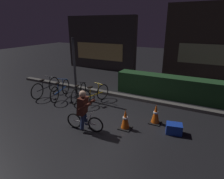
{
  "coord_description": "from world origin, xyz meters",
  "views": [
    {
      "loc": [
        2.92,
        -4.68,
        3.0
      ],
      "look_at": [
        0.2,
        0.6,
        0.9
      ],
      "focal_mm": 29.88,
      "sensor_mm": 36.0,
      "label": 1
    }
  ],
  "objects_px": {
    "traffic_cone_far": "(156,114)",
    "blue_crate": "(174,129)",
    "parked_bike_leftmost": "(46,87)",
    "parked_bike_center_left": "(79,92)",
    "traffic_cone_near": "(125,119)",
    "street_post": "(75,69)",
    "parked_bike_center_right": "(94,95)",
    "parked_bike_left_mid": "(60,90)",
    "cyclist": "(84,110)"
  },
  "relations": [
    {
      "from": "parked_bike_center_left",
      "to": "blue_crate",
      "type": "xyz_separation_m",
      "value": [
        3.95,
        -0.79,
        -0.17
      ]
    },
    {
      "from": "street_post",
      "to": "parked_bike_left_mid",
      "type": "height_order",
      "value": "street_post"
    },
    {
      "from": "blue_crate",
      "to": "parked_bike_center_right",
      "type": "bearing_deg",
      "value": 166.03
    },
    {
      "from": "traffic_cone_near",
      "to": "traffic_cone_far",
      "type": "relative_size",
      "value": 0.96
    },
    {
      "from": "blue_crate",
      "to": "parked_bike_leftmost",
      "type": "bearing_deg",
      "value": 174.12
    },
    {
      "from": "street_post",
      "to": "parked_bike_leftmost",
      "type": "height_order",
      "value": "street_post"
    },
    {
      "from": "street_post",
      "to": "parked_bike_leftmost",
      "type": "bearing_deg",
      "value": -166.8
    },
    {
      "from": "parked_bike_center_left",
      "to": "traffic_cone_far",
      "type": "xyz_separation_m",
      "value": [
        3.32,
        -0.45,
        -0.01
      ]
    },
    {
      "from": "traffic_cone_near",
      "to": "traffic_cone_far",
      "type": "xyz_separation_m",
      "value": [
        0.72,
        0.74,
        0.01
      ]
    },
    {
      "from": "parked_bike_leftmost",
      "to": "cyclist",
      "type": "relative_size",
      "value": 1.39
    },
    {
      "from": "parked_bike_center_left",
      "to": "traffic_cone_far",
      "type": "distance_m",
      "value": 3.35
    },
    {
      "from": "parked_bike_left_mid",
      "to": "parked_bike_center_left",
      "type": "relative_size",
      "value": 1.09
    },
    {
      "from": "traffic_cone_near",
      "to": "traffic_cone_far",
      "type": "height_order",
      "value": "traffic_cone_far"
    },
    {
      "from": "street_post",
      "to": "cyclist",
      "type": "xyz_separation_m",
      "value": [
        1.76,
        -1.9,
        -0.62
      ]
    },
    {
      "from": "parked_bike_left_mid",
      "to": "parked_bike_leftmost",
      "type": "bearing_deg",
      "value": 76.67
    },
    {
      "from": "parked_bike_center_right",
      "to": "cyclist",
      "type": "xyz_separation_m",
      "value": [
        0.83,
        -1.81,
        0.28
      ]
    },
    {
      "from": "parked_bike_leftmost",
      "to": "parked_bike_center_right",
      "type": "xyz_separation_m",
      "value": [
        2.32,
        0.23,
        -0.02
      ]
    },
    {
      "from": "street_post",
      "to": "parked_bike_center_right",
      "type": "distance_m",
      "value": 1.3
    },
    {
      "from": "street_post",
      "to": "parked_bike_center_right",
      "type": "height_order",
      "value": "street_post"
    },
    {
      "from": "traffic_cone_far",
      "to": "cyclist",
      "type": "xyz_separation_m",
      "value": [
        -1.78,
        -1.34,
        0.31
      ]
    },
    {
      "from": "parked_bike_center_right",
      "to": "blue_crate",
      "type": "height_order",
      "value": "parked_bike_center_right"
    },
    {
      "from": "parked_bike_center_right",
      "to": "traffic_cone_near",
      "type": "bearing_deg",
      "value": -106.84
    },
    {
      "from": "traffic_cone_far",
      "to": "blue_crate",
      "type": "bearing_deg",
      "value": -28.14
    },
    {
      "from": "street_post",
      "to": "cyclist",
      "type": "height_order",
      "value": "street_post"
    },
    {
      "from": "parked_bike_center_right",
      "to": "traffic_cone_far",
      "type": "height_order",
      "value": "parked_bike_center_right"
    },
    {
      "from": "parked_bike_left_mid",
      "to": "cyclist",
      "type": "xyz_separation_m",
      "value": [
        2.35,
        -1.6,
        0.28
      ]
    },
    {
      "from": "street_post",
      "to": "parked_bike_center_left",
      "type": "height_order",
      "value": "street_post"
    },
    {
      "from": "parked_bike_leftmost",
      "to": "parked_bike_center_right",
      "type": "bearing_deg",
      "value": -88.07
    },
    {
      "from": "traffic_cone_near",
      "to": "cyclist",
      "type": "distance_m",
      "value": 1.27
    },
    {
      "from": "blue_crate",
      "to": "cyclist",
      "type": "distance_m",
      "value": 2.66
    },
    {
      "from": "parked_bike_left_mid",
      "to": "cyclist",
      "type": "distance_m",
      "value": 2.86
    },
    {
      "from": "blue_crate",
      "to": "parked_bike_center_left",
      "type": "bearing_deg",
      "value": 168.7
    },
    {
      "from": "parked_bike_leftmost",
      "to": "blue_crate",
      "type": "bearing_deg",
      "value": -99.69
    },
    {
      "from": "cyclist",
      "to": "street_post",
      "type": "bearing_deg",
      "value": 125.62
    },
    {
      "from": "traffic_cone_near",
      "to": "blue_crate",
      "type": "relative_size",
      "value": 1.42
    },
    {
      "from": "traffic_cone_near",
      "to": "traffic_cone_far",
      "type": "bearing_deg",
      "value": 45.82
    },
    {
      "from": "parked_bike_left_mid",
      "to": "blue_crate",
      "type": "distance_m",
      "value": 4.81
    },
    {
      "from": "parked_bike_left_mid",
      "to": "parked_bike_center_left",
      "type": "bearing_deg",
      "value": -91.92
    },
    {
      "from": "traffic_cone_near",
      "to": "parked_bike_center_left",
      "type": "bearing_deg",
      "value": 155.38
    },
    {
      "from": "parked_bike_left_mid",
      "to": "parked_bike_center_right",
      "type": "height_order",
      "value": "parked_bike_left_mid"
    },
    {
      "from": "parked_bike_center_right",
      "to": "traffic_cone_near",
      "type": "height_order",
      "value": "parked_bike_center_right"
    },
    {
      "from": "street_post",
      "to": "traffic_cone_near",
      "type": "bearing_deg",
      "value": -24.74
    },
    {
      "from": "street_post",
      "to": "parked_bike_leftmost",
      "type": "xyz_separation_m",
      "value": [
        -1.39,
        -0.33,
        -0.89
      ]
    },
    {
      "from": "parked_bike_leftmost",
      "to": "parked_bike_center_left",
      "type": "bearing_deg",
      "value": -86.21
    },
    {
      "from": "street_post",
      "to": "traffic_cone_far",
      "type": "xyz_separation_m",
      "value": [
        3.54,
        -0.56,
        -0.94
      ]
    },
    {
      "from": "street_post",
      "to": "parked_bike_left_mid",
      "type": "distance_m",
      "value": 1.12
    },
    {
      "from": "parked_bike_center_left",
      "to": "parked_bike_center_right",
      "type": "xyz_separation_m",
      "value": [
        0.71,
        0.02,
        0.02
      ]
    },
    {
      "from": "parked_bike_leftmost",
      "to": "cyclist",
      "type": "xyz_separation_m",
      "value": [
        3.15,
        -1.58,
        0.27
      ]
    },
    {
      "from": "parked_bike_center_left",
      "to": "traffic_cone_far",
      "type": "relative_size",
      "value": 2.31
    },
    {
      "from": "parked_bike_center_left",
      "to": "blue_crate",
      "type": "distance_m",
      "value": 4.03
    }
  ]
}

